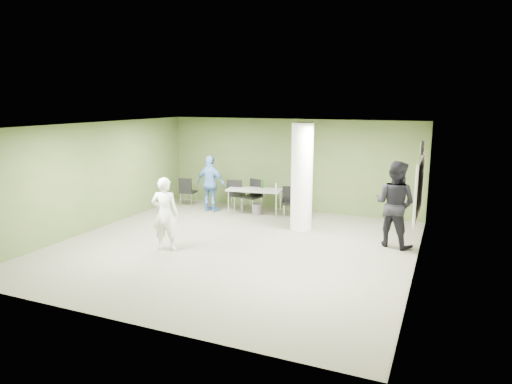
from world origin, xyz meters
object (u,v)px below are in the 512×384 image
at_px(folding_table, 255,191).
at_px(woman_white, 165,214).
at_px(man_black, 395,204).
at_px(man_blue, 211,184).
at_px(chair_back_left, 187,190).

distance_m(folding_table, woman_white, 3.86).
xyz_separation_m(man_black, man_blue, (-5.53, 1.29, -0.15)).
height_order(folding_table, man_blue, man_blue).
bearing_deg(woman_white, chair_back_left, -80.50).
distance_m(chair_back_left, man_blue, 1.14).
bearing_deg(man_black, woman_white, 45.45).
xyz_separation_m(woman_white, man_black, (4.73, 2.32, 0.17)).
xyz_separation_m(chair_back_left, woman_white, (1.85, -3.94, 0.30)).
height_order(chair_back_left, woman_white, woman_white).
distance_m(man_black, man_blue, 5.68).
height_order(folding_table, woman_white, woman_white).
bearing_deg(chair_back_left, folding_table, 171.39).
bearing_deg(woman_white, man_black, -169.56).
height_order(chair_back_left, man_black, man_black).
bearing_deg(folding_table, chair_back_left, 169.42).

